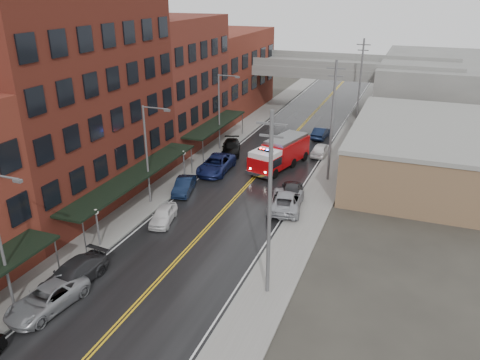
% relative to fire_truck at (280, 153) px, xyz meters
% --- Properties ---
extents(road, '(11.00, 160.00, 0.02)m').
position_rel_fire_truck_xyz_m(road, '(-1.58, -6.76, -1.67)').
color(road, black).
rests_on(road, ground).
extents(sidewalk_left, '(3.00, 160.00, 0.15)m').
position_rel_fire_truck_xyz_m(sidewalk_left, '(-8.88, -6.76, -1.61)').
color(sidewalk_left, slate).
rests_on(sidewalk_left, ground).
extents(sidewalk_right, '(3.00, 160.00, 0.15)m').
position_rel_fire_truck_xyz_m(sidewalk_right, '(5.72, -6.76, -1.61)').
color(sidewalk_right, slate).
rests_on(sidewalk_right, ground).
extents(curb_left, '(0.30, 160.00, 0.15)m').
position_rel_fire_truck_xyz_m(curb_left, '(-7.23, -6.76, -1.61)').
color(curb_left, gray).
rests_on(curb_left, ground).
extents(curb_right, '(0.30, 160.00, 0.15)m').
position_rel_fire_truck_xyz_m(curb_right, '(4.07, -6.76, -1.61)').
color(curb_right, gray).
rests_on(curb_right, ground).
extents(brick_building_b, '(9.00, 20.00, 18.00)m').
position_rel_fire_truck_xyz_m(brick_building_b, '(-14.88, -13.76, 7.32)').
color(brick_building_b, '#4F1815').
rests_on(brick_building_b, ground).
extents(brick_building_c, '(9.00, 15.00, 15.00)m').
position_rel_fire_truck_xyz_m(brick_building_c, '(-14.88, 3.74, 5.82)').
color(brick_building_c, maroon).
rests_on(brick_building_c, ground).
extents(brick_building_far, '(9.00, 20.00, 12.00)m').
position_rel_fire_truck_xyz_m(brick_building_far, '(-14.88, 21.24, 4.32)').
color(brick_building_far, maroon).
rests_on(brick_building_far, ground).
extents(tan_building, '(14.00, 22.00, 5.00)m').
position_rel_fire_truck_xyz_m(tan_building, '(14.42, 3.24, 0.82)').
color(tan_building, brown).
rests_on(tan_building, ground).
extents(right_far_block, '(18.00, 30.00, 8.00)m').
position_rel_fire_truck_xyz_m(right_far_block, '(16.42, 33.24, 2.32)').
color(right_far_block, slate).
rests_on(right_far_block, ground).
extents(awning_1, '(2.60, 18.00, 3.09)m').
position_rel_fire_truck_xyz_m(awning_1, '(-9.07, -13.76, 1.30)').
color(awning_1, black).
rests_on(awning_1, ground).
extents(awning_2, '(2.60, 13.00, 3.09)m').
position_rel_fire_truck_xyz_m(awning_2, '(-9.07, 3.74, 1.30)').
color(awning_2, black).
rests_on(awning_2, ground).
extents(globe_lamp_1, '(0.44, 0.44, 3.12)m').
position_rel_fire_truck_xyz_m(globe_lamp_1, '(-7.98, -20.76, 0.63)').
color(globe_lamp_1, '#59595B').
rests_on(globe_lamp_1, ground).
extents(globe_lamp_2, '(0.44, 0.44, 3.12)m').
position_rel_fire_truck_xyz_m(globe_lamp_2, '(-7.98, -6.76, 0.63)').
color(globe_lamp_2, '#59595B').
rests_on(globe_lamp_2, ground).
extents(street_lamp_0, '(2.64, 0.22, 9.00)m').
position_rel_fire_truck_xyz_m(street_lamp_0, '(-8.13, -28.76, 3.50)').
color(street_lamp_0, '#59595B').
rests_on(street_lamp_0, ground).
extents(street_lamp_1, '(2.64, 0.22, 9.00)m').
position_rel_fire_truck_xyz_m(street_lamp_1, '(-8.13, -12.76, 3.50)').
color(street_lamp_1, '#59595B').
rests_on(street_lamp_1, ground).
extents(street_lamp_2, '(2.64, 0.22, 9.00)m').
position_rel_fire_truck_xyz_m(street_lamp_2, '(-8.13, 3.24, 3.50)').
color(street_lamp_2, '#59595B').
rests_on(street_lamp_2, ground).
extents(utility_pole_0, '(1.80, 0.24, 12.00)m').
position_rel_fire_truck_xyz_m(utility_pole_0, '(5.62, -21.76, 4.62)').
color(utility_pole_0, '#59595B').
rests_on(utility_pole_0, ground).
extents(utility_pole_1, '(1.80, 0.24, 12.00)m').
position_rel_fire_truck_xyz_m(utility_pole_1, '(5.62, -1.76, 4.62)').
color(utility_pole_1, '#59595B').
rests_on(utility_pole_1, ground).
extents(utility_pole_2, '(1.80, 0.24, 12.00)m').
position_rel_fire_truck_xyz_m(utility_pole_2, '(5.62, 18.24, 4.62)').
color(utility_pole_2, '#59595B').
rests_on(utility_pole_2, ground).
extents(overpass, '(40.00, 10.00, 7.50)m').
position_rel_fire_truck_xyz_m(overpass, '(-1.58, 25.24, 4.30)').
color(overpass, slate).
rests_on(overpass, ground).
extents(fire_truck, '(5.04, 8.92, 3.11)m').
position_rel_fire_truck_xyz_m(fire_truck, '(0.00, 0.00, 0.00)').
color(fire_truck, '#A4070A').
rests_on(fire_truck, ground).
extents(parked_car_left_2, '(3.06, 5.52, 1.46)m').
position_rel_fire_truck_xyz_m(parked_car_left_2, '(-6.38, -28.05, -0.95)').
color(parked_car_left_2, gray).
rests_on(parked_car_left_2, ground).
extents(parked_car_left_3, '(2.65, 5.49, 1.54)m').
position_rel_fire_truck_xyz_m(parked_car_left_3, '(-6.58, -25.46, -0.91)').
color(parked_car_left_3, '#28282B').
rests_on(parked_car_left_3, ground).
extents(parked_car_left_4, '(2.47, 4.28, 1.37)m').
position_rel_fire_truck_xyz_m(parked_car_left_4, '(-5.42, -15.59, -1.00)').
color(parked_car_left_4, white).
rests_on(parked_car_left_4, ground).
extents(parked_car_left_5, '(2.41, 4.48, 1.40)m').
position_rel_fire_truck_xyz_m(parked_car_left_5, '(-6.58, -9.56, -0.98)').
color(parked_car_left_5, black).
rests_on(parked_car_left_5, ground).
extents(parked_car_left_6, '(3.08, 6.16, 1.67)m').
position_rel_fire_truck_xyz_m(parked_car_left_6, '(-5.87, -3.56, -0.85)').
color(parked_car_left_6, '#151E50').
rests_on(parked_car_left_6, ground).
extents(parked_car_left_7, '(3.60, 5.47, 1.47)m').
position_rel_fire_truck_xyz_m(parked_car_left_7, '(-6.58, 2.44, -0.95)').
color(parked_car_left_7, black).
rests_on(parked_car_left_7, ground).
extents(parked_car_right_0, '(3.60, 6.33, 1.67)m').
position_rel_fire_truck_xyz_m(parked_car_right_0, '(3.42, -9.50, -0.85)').
color(parked_car_right_0, '#999AA1').
rests_on(parked_car_right_0, ground).
extents(parked_car_right_1, '(2.90, 5.14, 1.40)m').
position_rel_fire_truck_xyz_m(parked_car_right_1, '(3.26, -6.96, -0.98)').
color(parked_car_right_1, '#242527').
rests_on(parked_car_right_1, ground).
extents(parked_car_right_2, '(1.98, 4.42, 1.47)m').
position_rel_fire_truck_xyz_m(parked_car_right_2, '(3.42, 5.51, -0.95)').
color(parked_car_right_2, white).
rests_on(parked_car_right_2, ground).
extents(parked_car_right_3, '(1.80, 4.46, 1.44)m').
position_rel_fire_truck_xyz_m(parked_car_right_3, '(2.02, 12.13, -0.96)').
color(parked_car_right_3, black).
rests_on(parked_car_right_3, ground).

